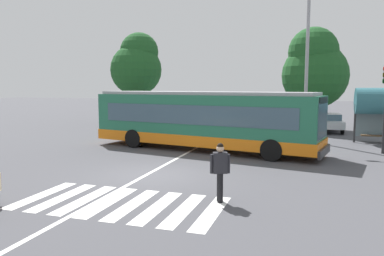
{
  "coord_description": "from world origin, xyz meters",
  "views": [
    {
      "loc": [
        5.53,
        -12.64,
        3.31
      ],
      "look_at": [
        0.09,
        4.58,
        1.3
      ],
      "focal_mm": 34.7,
      "sensor_mm": 36.0,
      "label": 1
    }
  ],
  "objects": [
    {
      "name": "crosswalk_painted_stripes",
      "position": [
        0.47,
        -3.44,
        0.0
      ],
      "size": [
        5.84,
        2.92,
        0.01
      ],
      "color": "silver",
      "rests_on": "ground_plane"
    },
    {
      "name": "background_tree_left",
      "position": [
        -9.22,
        17.8,
        5.27
      ],
      "size": [
        4.55,
        4.55,
        8.11
      ],
      "color": "brown",
      "rests_on": "ground_plane"
    },
    {
      "name": "city_transit_bus",
      "position": [
        0.24,
        5.96,
        1.59
      ],
      "size": [
        12.56,
        4.96,
        3.06
      ],
      "color": "black",
      "rests_on": "ground_plane"
    },
    {
      "name": "parked_car_charcoal",
      "position": [
        4.37,
        16.5,
        0.77
      ],
      "size": [
        2.0,
        4.57,
        1.35
      ],
      "color": "black",
      "rests_on": "ground_plane"
    },
    {
      "name": "pedestrian_crossing_street",
      "position": [
        3.15,
        -2.45,
        0.97
      ],
      "size": [
        0.55,
        0.39,
        1.72
      ],
      "color": "black",
      "rests_on": "ground_plane"
    },
    {
      "name": "lane_center_line",
      "position": [
        -0.25,
        2.0,
        0.0
      ],
      "size": [
        0.16,
        24.0,
        0.01
      ],
      "primitive_type": "cube",
      "color": "silver",
      "rests_on": "ground_plane"
    },
    {
      "name": "parked_car_silver",
      "position": [
        6.92,
        16.45,
        0.77
      ],
      "size": [
        2.04,
        4.58,
        1.35
      ],
      "color": "black",
      "rests_on": "ground_plane"
    },
    {
      "name": "twin_arm_street_lamp",
      "position": [
        5.32,
        10.99,
        6.17
      ],
      "size": [
        5.26,
        0.32,
        10.09
      ],
      "color": "#939399",
      "rests_on": "ground_plane"
    },
    {
      "name": "parked_car_red",
      "position": [
        -1.04,
        16.35,
        0.77
      ],
      "size": [
        1.92,
        4.52,
        1.35
      ],
      "color": "black",
      "rests_on": "ground_plane"
    },
    {
      "name": "background_tree_right",
      "position": [
        5.83,
        17.28,
        4.68
      ],
      "size": [
        4.97,
        4.97,
        7.77
      ],
      "color": "brown",
      "rests_on": "ground_plane"
    },
    {
      "name": "parked_car_white",
      "position": [
        -6.72,
        16.94,
        0.77
      ],
      "size": [
        1.97,
        4.55,
        1.35
      ],
      "color": "black",
      "rests_on": "ground_plane"
    },
    {
      "name": "parked_car_blue",
      "position": [
        -4.02,
        16.36,
        0.77
      ],
      "size": [
        1.99,
        4.56,
        1.35
      ],
      "color": "black",
      "rests_on": "ground_plane"
    },
    {
      "name": "ground_plane",
      "position": [
        0.0,
        0.0,
        0.0
      ],
      "size": [
        160.0,
        160.0,
        0.0
      ],
      "primitive_type": "plane",
      "color": "#47474C"
    },
    {
      "name": "parked_car_teal",
      "position": [
        1.51,
        16.75,
        0.77
      ],
      "size": [
        1.97,
        4.55,
        1.35
      ],
      "color": "black",
      "rests_on": "ground_plane"
    }
  ]
}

